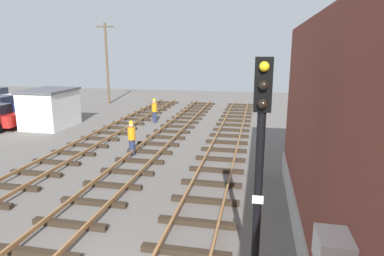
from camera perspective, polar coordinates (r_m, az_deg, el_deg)
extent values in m
cube|color=#2D2319|center=(9.57, -1.07, -20.60)|extent=(2.50, 0.24, 0.18)
cube|color=#2D2319|center=(10.91, 0.83, -15.99)|extent=(2.50, 0.24, 0.18)
cube|color=#2D2319|center=(12.33, 2.24, -12.41)|extent=(2.50, 0.24, 0.18)
cube|color=#2D2319|center=(13.78, 3.34, -9.56)|extent=(2.50, 0.24, 0.18)
cube|color=#2D2319|center=(15.27, 4.20, -7.27)|extent=(2.50, 0.24, 0.18)
cube|color=#2D2319|center=(16.78, 4.91, -5.38)|extent=(2.50, 0.24, 0.18)
cube|color=#2D2319|center=(18.30, 5.50, -3.80)|extent=(2.50, 0.24, 0.18)
cube|color=#2D2319|center=(19.84, 5.99, -2.47)|extent=(2.50, 0.24, 0.18)
cube|color=#2D2319|center=(21.40, 6.41, -1.33)|extent=(2.50, 0.24, 0.18)
cube|color=#2D2319|center=(22.95, 6.78, -0.35)|extent=(2.50, 0.24, 0.18)
cube|color=#2D2319|center=(24.52, 7.09, 0.51)|extent=(2.50, 0.24, 0.18)
cube|color=#2D2319|center=(26.09, 7.37, 1.27)|extent=(2.50, 0.24, 0.18)
cube|color=#2D2319|center=(27.67, 7.62, 1.94)|extent=(2.50, 0.24, 0.18)
cube|color=#2D2319|center=(29.25, 7.84, 2.54)|extent=(2.50, 0.24, 0.18)
cube|color=#2D2319|center=(30.83, 8.04, 3.08)|extent=(2.50, 0.24, 0.18)
cube|color=#2D2319|center=(32.42, 8.22, 3.56)|extent=(2.50, 0.24, 0.18)
cube|color=#2D2319|center=(34.00, 8.38, 4.00)|extent=(2.50, 0.24, 0.18)
cube|color=#2D2319|center=(10.39, -25.08, -18.98)|extent=(2.50, 0.24, 0.18)
cube|color=#2D2319|center=(11.49, -20.34, -15.29)|extent=(2.50, 0.24, 0.18)
cube|color=#2D2319|center=(12.69, -16.59, -12.19)|extent=(2.50, 0.24, 0.18)
cube|color=#2D2319|center=(13.97, -13.57, -9.61)|extent=(2.50, 0.24, 0.18)
cube|color=#2D2319|center=(15.29, -11.10, -7.45)|extent=(2.50, 0.24, 0.18)
cube|color=#2D2319|center=(16.67, -9.05, -5.63)|extent=(2.50, 0.24, 0.18)
cube|color=#2D2319|center=(18.07, -7.33, -4.08)|extent=(2.50, 0.24, 0.18)
cube|color=#2D2319|center=(19.50, -5.86, -2.75)|extent=(2.50, 0.24, 0.18)
cube|color=#2D2319|center=(20.94, -4.59, -1.61)|extent=(2.50, 0.24, 0.18)
cube|color=#2D2319|center=(22.41, -3.49, -0.61)|extent=(2.50, 0.24, 0.18)
cube|color=#2D2319|center=(23.88, -2.53, 0.26)|extent=(2.50, 0.24, 0.18)
cube|color=#2D2319|center=(25.37, -1.68, 1.04)|extent=(2.50, 0.24, 0.18)
cube|color=#2D2319|center=(26.87, -0.92, 1.72)|extent=(2.50, 0.24, 0.18)
cube|color=#2D2319|center=(28.37, -0.25, 2.34)|extent=(2.50, 0.24, 0.18)
cube|color=#2D2319|center=(29.88, 0.36, 2.89)|extent=(2.50, 0.24, 0.18)
cube|color=#2D2319|center=(31.40, 0.92, 3.39)|extent=(2.50, 0.24, 0.18)
cube|color=#2D2319|center=(32.92, 1.42, 3.84)|extent=(2.50, 0.24, 0.18)
cube|color=#2D2319|center=(34.45, 1.87, 4.25)|extent=(2.50, 0.24, 0.18)
cube|color=#2D2319|center=(15.29, -28.65, -8.89)|extent=(2.50, 0.24, 0.18)
cube|color=#2D2319|center=(16.39, -25.25, -7.09)|extent=(2.50, 0.24, 0.18)
cube|color=#2D2319|center=(17.56, -22.32, -5.50)|extent=(2.50, 0.24, 0.18)
cube|color=#2D2319|center=(18.78, -19.77, -4.10)|extent=(2.50, 0.24, 0.18)
cube|color=#2D2319|center=(20.04, -17.54, -2.87)|extent=(2.50, 0.24, 0.18)
cube|color=#2D2319|center=(21.33, -15.58, -1.78)|extent=(2.50, 0.24, 0.18)
cube|color=#2D2319|center=(22.66, -13.86, -0.82)|extent=(2.50, 0.24, 0.18)
cube|color=#2D2319|center=(24.01, -12.32, 0.04)|extent=(2.50, 0.24, 0.18)
cube|color=#2D2319|center=(25.37, -10.95, 0.80)|extent=(2.50, 0.24, 0.18)
cube|color=#2D2319|center=(26.76, -9.72, 1.49)|extent=(2.50, 0.24, 0.18)
cube|color=#2D2319|center=(28.16, -8.61, 2.10)|extent=(2.50, 0.24, 0.18)
cube|color=#2D2319|center=(29.57, -7.61, 2.66)|extent=(2.50, 0.24, 0.18)
cube|color=#2D2319|center=(31.00, -6.70, 3.17)|extent=(2.50, 0.24, 0.18)
cube|color=#2D2319|center=(32.43, -5.86, 3.63)|extent=(2.50, 0.24, 0.18)
cube|color=#2D2319|center=(33.87, -5.10, 4.05)|extent=(2.50, 0.24, 0.18)
cube|color=#2D2319|center=(35.32, -4.40, 4.44)|extent=(2.50, 0.24, 0.18)
cylinder|color=black|center=(7.57, 11.21, -13.01)|extent=(0.18, 0.18, 4.19)
cube|color=black|center=(6.85, 12.19, 7.32)|extent=(0.36, 0.24, 1.10)
sphere|color=yellow|center=(6.64, 12.36, 10.31)|extent=(0.20, 0.20, 0.20)
sphere|color=black|center=(6.67, 12.20, 7.17)|extent=(0.20, 0.20, 0.20)
sphere|color=black|center=(6.71, 12.05, 4.05)|extent=(0.20, 0.20, 0.20)
cube|color=white|center=(7.36, 11.27, -12.02)|extent=(0.24, 0.03, 0.18)
cube|color=silver|center=(5.03, 23.18, -18.83)|extent=(0.44, 0.60, 0.44)
cube|color=silver|center=(26.01, -23.28, 2.98)|extent=(2.80, 3.60, 2.60)
cube|color=#4C4C51|center=(25.83, -23.56, 5.99)|extent=(3.00, 3.80, 0.16)
cube|color=brown|center=(26.89, -25.72, 2.40)|extent=(0.06, 0.90, 2.00)
cylinder|color=black|center=(27.22, -27.88, 0.83)|extent=(0.64, 0.24, 0.64)
cylinder|color=black|center=(32.01, -27.65, 2.49)|extent=(0.64, 0.24, 0.64)
cylinder|color=black|center=(30.66, -29.74, 1.85)|extent=(0.64, 0.24, 0.64)
cylinder|color=black|center=(39.46, -28.68, 4.12)|extent=(0.64, 0.24, 0.64)
cylinder|color=brown|center=(35.70, -14.44, 10.62)|extent=(0.24, 0.24, 8.18)
cube|color=#4C3D2D|center=(35.76, -14.79, 16.53)|extent=(1.80, 0.12, 0.12)
cylinder|color=#262D4C|center=(17.84, -10.29, -3.29)|extent=(0.32, 0.32, 0.85)
cylinder|color=orange|center=(17.65, -10.39, -0.95)|extent=(0.40, 0.40, 0.65)
sphere|color=tan|center=(17.54, -10.45, 0.46)|extent=(0.24, 0.24, 0.24)
sphere|color=yellow|center=(17.51, -10.47, 0.91)|extent=(0.22, 0.22, 0.22)
cylinder|color=#262D4C|center=(25.69, -6.47, 1.87)|extent=(0.32, 0.32, 0.85)
cylinder|color=orange|center=(25.56, -6.51, 3.52)|extent=(0.40, 0.40, 0.65)
sphere|color=tan|center=(25.49, -6.54, 4.51)|extent=(0.24, 0.24, 0.24)
sphere|color=yellow|center=(25.47, -6.54, 4.82)|extent=(0.22, 0.22, 0.22)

